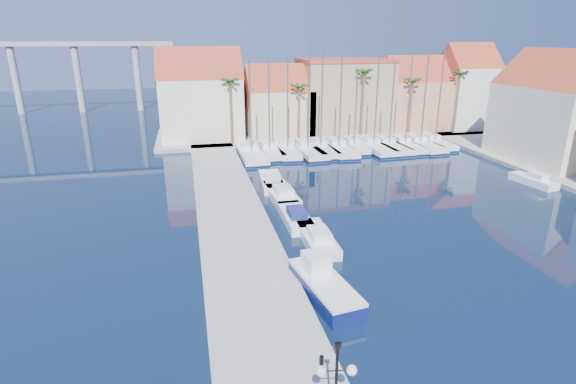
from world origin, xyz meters
name	(u,v)px	position (x,y,z in m)	size (l,w,h in m)	color
ground	(398,290)	(0.00, 0.00, 0.00)	(260.00, 260.00, 0.00)	black
quay_west	(233,219)	(-9.00, 13.50, 0.25)	(6.00, 77.00, 0.50)	gray
shore_north	(325,132)	(10.00, 48.00, 0.25)	(54.00, 16.00, 0.50)	gray
lamp_post	(336,378)	(-7.62, -10.16, 3.42)	(1.50, 0.59, 4.45)	black
bollard	(322,361)	(-6.88, -6.09, 0.76)	(0.21, 0.21, 0.51)	black
fishing_boat	(323,284)	(-4.78, 0.52, 0.76)	(3.15, 6.81, 2.30)	#0D1851
motorboat_west_0	(317,238)	(-3.07, 7.66, 0.51)	(2.25, 6.58, 1.40)	white
motorboat_west_1	(295,217)	(-3.70, 12.26, 0.51)	(2.13, 6.46, 1.40)	white
motorboat_west_2	(282,194)	(-3.60, 18.45, 0.51)	(2.57, 7.30, 1.40)	white
motorboat_west_3	(271,181)	(-3.80, 22.81, 0.51)	(2.77, 7.12, 1.40)	white
motorboat_east_1	(534,180)	(24.01, 16.75, 0.51)	(2.45, 5.43, 1.40)	white
sailboat_0	(251,153)	(-4.20, 35.59, 0.56)	(3.14, 11.78, 12.55)	white
sailboat_1	(269,150)	(-1.62, 36.40, 0.59)	(3.28, 10.00, 12.77)	white
sailboat_2	(287,149)	(0.93, 36.23, 0.58)	(3.58, 10.53, 12.68)	white
sailboat_3	(307,149)	(3.60, 35.81, 0.59)	(3.39, 11.25, 14.73)	white
sailboat_4	(319,148)	(5.53, 36.21, 0.59)	(3.27, 11.02, 14.42)	white
sailboat_5	(338,147)	(8.16, 35.99, 0.57)	(3.48, 11.51, 12.80)	white
sailboat_6	(353,146)	(10.57, 36.39, 0.59)	(2.34, 8.57, 11.18)	white
sailboat_7	(372,145)	(13.29, 35.98, 0.57)	(3.50, 11.73, 12.96)	white
sailboat_8	(387,145)	(15.63, 35.96, 0.56)	(3.17, 11.36, 11.85)	white
sailboat_9	(403,144)	(18.01, 35.66, 0.60)	(2.87, 10.25, 13.65)	white
sailboat_10	(418,143)	(20.47, 35.93, 0.58)	(3.55, 11.42, 13.75)	white
sailboat_11	(433,142)	(23.11, 36.24, 0.60)	(2.79, 9.88, 13.62)	white
building_0	(201,98)	(-10.00, 47.00, 6.52)	(12.30, 9.00, 13.50)	#ECE0C6
building_1	(279,104)	(2.00, 47.00, 5.30)	(10.30, 8.00, 11.00)	beige
building_2	(343,95)	(13.00, 48.00, 6.26)	(14.20, 10.20, 11.50)	#9D8860
building_3	(413,96)	(25.00, 47.00, 5.86)	(10.30, 8.00, 12.00)	#BE7660
building_4	(466,89)	(34.00, 46.00, 6.97)	(8.30, 8.00, 14.00)	white
building_6	(556,112)	(32.00, 24.00, 6.52)	(9.00, 14.30, 13.50)	#ECE0C6
palm_0	(230,83)	(-6.00, 42.00, 9.08)	(2.60, 2.60, 10.15)	brown
palm_1	(299,89)	(4.00, 42.00, 8.14)	(2.60, 2.60, 9.15)	brown
palm_2	(364,74)	(14.00, 42.00, 10.02)	(2.60, 2.60, 11.15)	brown
palm_3	(413,83)	(22.00, 42.00, 8.61)	(2.60, 2.60, 9.65)	brown
palm_4	(460,76)	(30.00, 42.00, 9.55)	(2.60, 2.60, 10.65)	brown
viaduct	(50,63)	(-39.07, 82.00, 10.25)	(48.00, 2.20, 14.45)	#9E9E99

